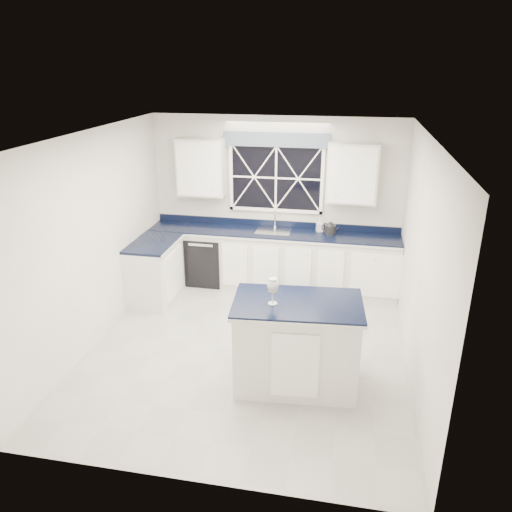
% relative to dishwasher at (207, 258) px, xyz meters
% --- Properties ---
extents(ground, '(4.50, 4.50, 0.00)m').
position_rel_dishwasher_xyz_m(ground, '(1.10, -1.95, -0.41)').
color(ground, '#A2A29E').
rests_on(ground, ground).
extents(back_wall, '(4.00, 0.10, 2.70)m').
position_rel_dishwasher_xyz_m(back_wall, '(1.10, 0.30, 0.94)').
color(back_wall, white).
rests_on(back_wall, ground).
extents(base_cabinets, '(3.99, 1.60, 0.90)m').
position_rel_dishwasher_xyz_m(base_cabinets, '(0.77, -0.17, 0.04)').
color(base_cabinets, silver).
rests_on(base_cabinets, ground).
extents(countertop, '(3.98, 0.64, 0.04)m').
position_rel_dishwasher_xyz_m(countertop, '(1.10, 0.00, 0.51)').
color(countertop, black).
rests_on(countertop, base_cabinets).
extents(dishwasher, '(0.60, 0.58, 0.82)m').
position_rel_dishwasher_xyz_m(dishwasher, '(0.00, 0.00, 0.00)').
color(dishwasher, black).
rests_on(dishwasher, ground).
extents(window, '(1.65, 0.09, 1.26)m').
position_rel_dishwasher_xyz_m(window, '(1.10, 0.25, 1.42)').
color(window, black).
rests_on(window, ground).
extents(upper_cabinets, '(3.10, 0.34, 0.90)m').
position_rel_dishwasher_xyz_m(upper_cabinets, '(1.10, 0.13, 1.49)').
color(upper_cabinets, silver).
rests_on(upper_cabinets, ground).
extents(faucet, '(0.05, 0.20, 0.30)m').
position_rel_dishwasher_xyz_m(faucet, '(1.10, 0.19, 0.69)').
color(faucet, silver).
rests_on(faucet, countertop).
extents(island, '(1.46, 0.95, 1.04)m').
position_rel_dishwasher_xyz_m(island, '(1.79, -2.59, 0.12)').
color(island, silver).
rests_on(island, ground).
extents(rug, '(1.56, 1.13, 0.02)m').
position_rel_dishwasher_xyz_m(rug, '(1.59, -0.60, -0.40)').
color(rug, '#A8A7A3').
rests_on(rug, ground).
extents(kettle, '(0.28, 0.23, 0.21)m').
position_rel_dishwasher_xyz_m(kettle, '(1.99, 0.07, 0.63)').
color(kettle, '#29292C').
rests_on(kettle, countertop).
extents(wine_glass, '(0.13, 0.13, 0.30)m').
position_rel_dishwasher_xyz_m(wine_glass, '(1.53, -2.68, 0.84)').
color(wine_glass, silver).
rests_on(wine_glass, island).
extents(soap_bottle, '(0.13, 0.13, 0.22)m').
position_rel_dishwasher_xyz_m(soap_bottle, '(1.83, 0.16, 0.64)').
color(soap_bottle, silver).
rests_on(soap_bottle, countertop).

